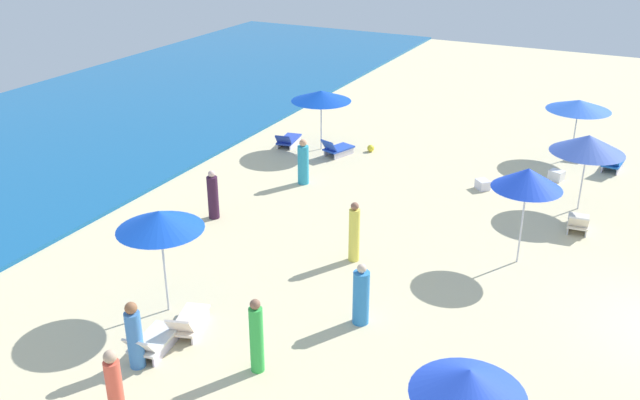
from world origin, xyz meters
The scene contains 23 objects.
umbrella_0 centered at (1.69, 4.04, 2.40)m, with size 1.80×1.80×2.67m.
umbrella_1 centered at (-6.37, 3.27, 2.03)m, with size 1.87×1.87×2.27m.
umbrella_2 centered at (-4.38, 10.89, 2.34)m, with size 1.98×1.98×2.57m.
lounge_chair_2_0 centered at (-5.88, 10.13, 0.27)m, with size 1.43×0.82×0.70m.
lounge_chair_2_1 centered at (-4.90, 9.92, 0.25)m, with size 1.54×0.97×0.70m.
umbrella_3 centered at (5.96, 3.10, 2.13)m, with size 2.21×2.21×2.41m.
lounge_chair_3_0 centered at (4.37, 2.89, 0.25)m, with size 1.26×0.69×0.64m.
umbrella_4 centered at (7.28, 12.71, 2.09)m, with size 2.25×2.25×2.29m.
lounge_chair_4_0 centered at (6.89, 11.86, 0.27)m, with size 1.37×0.98×0.71m.
lounge_chair_4_1 centered at (7.06, 14.04, 0.22)m, with size 1.57×0.82×0.60m.
umbrella_5 centered at (10.49, 3.99, 2.05)m, with size 2.28×2.28×2.24m.
lounge_chair_5_0 centered at (11.33, 3.60, 0.28)m, with size 1.40×0.77×0.78m.
lounge_chair_5_1 centered at (9.90, 2.51, 0.27)m, with size 1.42×0.72×0.69m.
beachgoer_0 centered at (-7.83, 9.34, 0.76)m, with size 0.37×0.37×1.57m.
beachgoer_1 centered at (3.94, 11.71, 0.72)m, with size 0.45×0.45×1.57m.
beachgoer_3 centered at (-5.37, 7.82, 0.81)m, with size 0.40×0.40×1.69m.
beachgoer_4 centered at (-6.38, 10.12, 0.73)m, with size 0.39×0.39×1.54m.
beachgoer_5 centered at (-0.19, 7.98, 0.80)m, with size 0.35×0.35×1.69m.
beachgoer_6 centered at (0.32, 12.84, 0.71)m, with size 0.41×0.41×1.53m.
beachgoer_7 centered at (-2.82, 6.63, 0.69)m, with size 0.41×0.41×1.52m.
cooler_box_0 centered at (6.18, 6.16, 0.16)m, with size 0.45×0.36×0.32m, color white.
beach_ball_1 centered at (7.86, 10.90, 0.13)m, with size 0.27×0.27×0.27m, color yellow.
cooler_box_2 centered at (8.08, 4.12, 0.17)m, with size 0.46×0.38×0.35m, color white.
Camera 1 is at (-15.29, 1.38, 9.06)m, focal length 39.19 mm.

